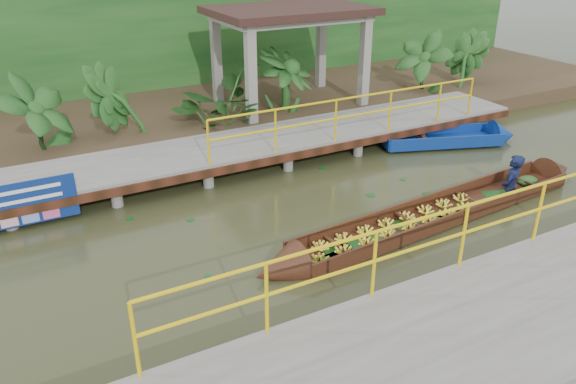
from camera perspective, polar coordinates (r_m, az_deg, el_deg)
name	(u,v)px	position (r m, az deg, el deg)	size (l,w,h in m)	color
ground	(309,228)	(10.76, 2.15, -3.69)	(80.00, 80.00, 0.00)	#2B2E17
land_strip	(181,113)	(17.06, -10.78, 7.87)	(30.00, 8.00, 0.45)	#372B1B
far_dock	(237,148)	(13.35, -5.20, 4.44)	(16.00, 2.06, 1.66)	slate
near_dock	(527,323)	(8.55, 23.08, -12.13)	(18.00, 2.40, 1.73)	slate
pavilion	(290,21)	(16.54, 0.18, 17.00)	(4.40, 3.00, 3.00)	slate
foliage_backdrop	(151,39)	(18.99, -13.71, 14.90)	(30.00, 0.80, 4.00)	#144117
vendor_boat	(453,203)	(11.64, 16.39, -1.09)	(8.46, 1.48, 1.97)	#341B0E
moored_blue_boat	(472,138)	(15.72, 18.17, 5.27)	(3.74, 2.09, 0.87)	navy
tropical_plants	(283,84)	(15.62, -0.50, 10.95)	(14.41, 1.41, 1.77)	#144117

